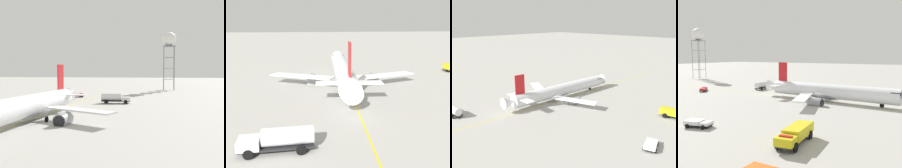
% 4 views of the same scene
% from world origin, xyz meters
% --- Properties ---
extents(ground_plane, '(600.00, 600.00, 0.00)m').
position_xyz_m(ground_plane, '(0.00, 0.00, 0.00)').
color(ground_plane, '#ADAAA3').
extents(airliner_main, '(44.64, 33.66, 11.38)m').
position_xyz_m(airliner_main, '(-2.47, -2.81, 2.78)').
color(airliner_main, white).
rests_on(airliner_main, ground_plane).
extents(ops_pickup_truck, '(4.90, 5.43, 1.41)m').
position_xyz_m(ops_pickup_truck, '(45.15, 1.18, 0.81)').
color(ops_pickup_truck, '#232326').
rests_on(ops_pickup_truck, ground_plane).
extents(fuel_tanker_truck, '(3.23, 8.49, 2.87)m').
position_xyz_m(fuel_tanker_truck, '(30.14, -14.64, 1.56)').
color(fuel_tanker_truck, '#232326').
rests_on(fuel_tanker_truck, ground_plane).
extents(radar_tower, '(6.63, 6.63, 27.67)m').
position_xyz_m(radar_tower, '(87.75, -32.79, 23.50)').
color(radar_tower, slate).
rests_on(radar_tower, ground_plane).
extents(taxiway_centreline, '(124.03, 7.96, 0.01)m').
position_xyz_m(taxiway_centreline, '(-0.58, -1.97, 0.00)').
color(taxiway_centreline, yellow).
rests_on(taxiway_centreline, ground_plane).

